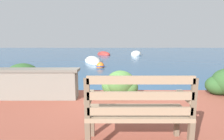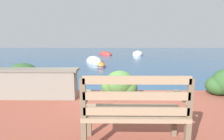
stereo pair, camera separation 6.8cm
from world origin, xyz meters
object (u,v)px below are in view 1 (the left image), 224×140
at_px(rowboat_far, 104,54).
at_px(mooring_buoy, 101,66).
at_px(park_bench, 139,110).
at_px(rowboat_mid, 137,55).
at_px(rowboat_nearest, 93,61).

xyz_separation_m(rowboat_far, mooring_buoy, (0.28, -10.01, 0.02)).
distance_m(park_bench, rowboat_mid, 17.92).
bearing_deg(rowboat_nearest, park_bench, 171.55).
height_order(park_bench, mooring_buoy, park_bench).
bearing_deg(park_bench, rowboat_far, 91.27).
bearing_deg(mooring_buoy, park_bench, -83.09).
bearing_deg(rowboat_nearest, rowboat_far, -21.10).
height_order(rowboat_mid, mooring_buoy, rowboat_mid).
bearing_deg(rowboat_nearest, rowboat_mid, -48.65).
relative_size(park_bench, rowboat_nearest, 0.38).
xyz_separation_m(park_bench, rowboat_mid, (2.42, 17.75, -0.63)).
relative_size(rowboat_mid, mooring_buoy, 4.91).
bearing_deg(mooring_buoy, rowboat_far, 91.62).
xyz_separation_m(rowboat_nearest, rowboat_mid, (4.16, 6.90, 0.01)).
distance_m(rowboat_nearest, mooring_buoy, 2.72).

